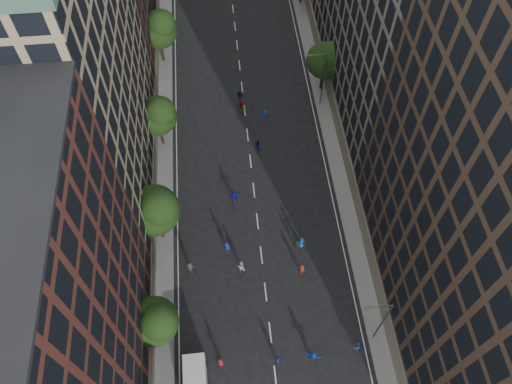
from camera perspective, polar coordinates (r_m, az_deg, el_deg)
ground at (r=67.03m, az=-0.95°, el=6.26°), size 240.00×240.00×0.00m
sidewalk_left at (r=72.48m, az=-11.13°, el=10.01°), size 4.00×105.00×0.15m
sidewalk_right at (r=73.49m, az=8.07°, el=11.42°), size 4.00×105.00×0.15m
bldg_left_a at (r=42.13m, az=-24.82°, el=-13.74°), size 14.00×22.00×30.00m
bldg_left_b at (r=53.58m, az=-21.85°, el=11.85°), size 14.00×26.00×34.00m
bldg_right_b at (r=62.47m, az=17.25°, el=19.93°), size 14.00×28.00×33.00m
tree_left_1 at (r=49.50m, az=-11.44°, el=-14.28°), size 4.80×4.80×8.21m
tree_left_2 at (r=54.03m, az=-11.38°, el=-1.94°), size 5.60×5.60×9.45m
tree_left_3 at (r=62.99m, az=-11.16°, el=8.68°), size 5.00×5.00×8.58m
tree_left_4 at (r=74.58m, az=-11.04°, el=17.90°), size 5.40×5.40×9.08m
tree_right_a at (r=69.84m, az=8.06°, el=14.82°), size 5.00×5.00×8.39m
streetlamp_near at (r=50.46m, az=14.13°, el=-14.01°), size 2.64×0.22×9.06m
streetlamp_far at (r=67.91m, az=7.58°, el=12.90°), size 2.64×0.22×9.06m
cargo_van at (r=51.70m, az=-6.93°, el=-20.71°), size 2.37×4.94×2.61m
skater_1 at (r=52.54m, az=2.51°, el=-18.68°), size 0.60×0.45×1.50m
skater_2 at (r=53.77m, az=11.43°, el=-16.92°), size 0.97×0.87×1.63m
skater_4 at (r=52.35m, az=-7.59°, el=-20.62°), size 1.03×0.59×1.65m
skater_5 at (r=52.76m, az=6.56°, el=-18.15°), size 1.75×1.08×1.80m
skater_6 at (r=52.57m, az=-4.05°, el=-18.84°), size 0.76×0.52×1.50m
skater_7 at (r=55.95m, az=5.25°, el=-8.77°), size 0.75×0.61×1.76m
skater_8 at (r=55.87m, az=-1.72°, el=-8.46°), size 0.96×0.79×1.82m
skater_9 at (r=56.30m, az=-7.53°, el=-8.56°), size 1.22×0.87×1.70m
skater_10 at (r=57.39m, az=4.68°, el=-5.98°), size 0.96×0.56×1.54m
skater_11 at (r=60.43m, az=-2.53°, el=-0.52°), size 1.67×0.81×1.73m
skater_12 at (r=57.43m, az=5.20°, el=-5.80°), size 0.91×0.67×1.71m
skater_13 at (r=56.99m, az=-3.32°, el=-6.29°), size 0.69×0.48×1.81m
skater_14 at (r=65.08m, az=0.15°, el=5.39°), size 1.02×0.93×1.71m
skater_15 at (r=68.65m, az=1.08°, el=8.84°), size 1.12×0.81×1.57m
skater_16 at (r=71.05m, az=-1.89°, el=10.96°), size 1.07×0.76×1.69m
skater_17 at (r=69.65m, az=-1.64°, el=9.86°), size 1.76×0.95×1.81m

